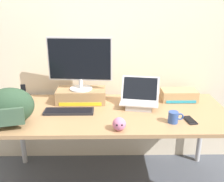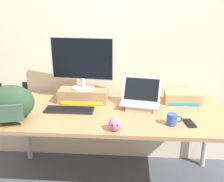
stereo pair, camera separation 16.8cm
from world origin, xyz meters
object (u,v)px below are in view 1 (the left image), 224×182
object	(u,v)px
desktop_monitor	(80,63)
external_keyboard	(69,111)
toner_box_cyan	(179,95)
plush_toy	(119,124)
messenger_backpack	(10,107)
toner_box_yellow	(81,95)
coffee_mug	(174,117)
open_laptop	(139,101)
cell_phone	(190,120)

from	to	relation	value
desktop_monitor	external_keyboard	xyz separation A→B (m)	(-0.08, -0.24, -0.36)
toner_box_cyan	plush_toy	bearing A→B (deg)	-134.89
messenger_backpack	external_keyboard	bearing A→B (deg)	12.30
toner_box_yellow	coffee_mug	world-z (taller)	toner_box_yellow
coffee_mug	toner_box_cyan	distance (m)	0.49
open_laptop	toner_box_cyan	xyz separation A→B (m)	(0.39, 0.16, -0.00)
toner_box_yellow	coffee_mug	xyz separation A→B (m)	(0.74, -0.44, -0.02)
desktop_monitor	toner_box_cyan	distance (m)	0.96
open_laptop	toner_box_cyan	size ratio (longest dim) A/B	1.12
desktop_monitor	coffee_mug	bearing A→B (deg)	-25.42
open_laptop	plush_toy	world-z (taller)	open_laptop
open_laptop	coffee_mug	size ratio (longest dim) A/B	3.03
messenger_backpack	toner_box_cyan	distance (m)	1.47
toner_box_yellow	desktop_monitor	world-z (taller)	desktop_monitor
coffee_mug	plush_toy	distance (m)	0.44
desktop_monitor	messenger_backpack	distance (m)	0.69
coffee_mug	messenger_backpack	bearing A→B (deg)	-179.90
toner_box_yellow	external_keyboard	bearing A→B (deg)	-108.62
plush_toy	open_laptop	bearing A→B (deg)	65.46
desktop_monitor	coffee_mug	world-z (taller)	desktop_monitor
toner_box_yellow	cell_phone	size ratio (longest dim) A/B	2.90
toner_box_yellow	messenger_backpack	bearing A→B (deg)	-137.66
desktop_monitor	open_laptop	bearing A→B (deg)	-9.06
toner_box_cyan	desktop_monitor	bearing A→B (deg)	-178.23
messenger_backpack	coffee_mug	xyz separation A→B (m)	(1.23, 0.00, -0.10)
external_keyboard	desktop_monitor	bearing A→B (deg)	71.34
cell_phone	plush_toy	bearing A→B (deg)	-175.30
messenger_backpack	cell_phone	bearing A→B (deg)	-12.83
desktop_monitor	cell_phone	bearing A→B (deg)	-19.92
toner_box_yellow	cell_phone	distance (m)	0.97
plush_toy	toner_box_cyan	size ratio (longest dim) A/B	0.30
cell_phone	plush_toy	world-z (taller)	plush_toy
toner_box_yellow	open_laptop	xyz separation A→B (m)	(0.52, -0.13, -0.01)
open_laptop	cell_phone	size ratio (longest dim) A/B	2.36
toner_box_cyan	external_keyboard	bearing A→B (deg)	-164.79
coffee_mug	cell_phone	size ratio (longest dim) A/B	0.78
external_keyboard	messenger_backpack	distance (m)	0.47
plush_toy	toner_box_cyan	xyz separation A→B (m)	(0.58, 0.58, 0.00)
desktop_monitor	external_keyboard	world-z (taller)	desktop_monitor
open_laptop	plush_toy	size ratio (longest dim) A/B	3.69
messenger_backpack	toner_box_yellow	bearing A→B (deg)	28.24
plush_toy	external_keyboard	bearing A→B (deg)	142.26
open_laptop	plush_toy	bearing A→B (deg)	-104.09
external_keyboard	toner_box_cyan	bearing A→B (deg)	15.23
coffee_mug	toner_box_cyan	bearing A→B (deg)	70.99
open_laptop	coffee_mug	distance (m)	0.38
coffee_mug	toner_box_cyan	xyz separation A→B (m)	(0.16, 0.47, 0.00)
cell_phone	toner_box_cyan	size ratio (longest dim) A/B	0.48
desktop_monitor	open_laptop	distance (m)	0.62
desktop_monitor	plush_toy	distance (m)	0.72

